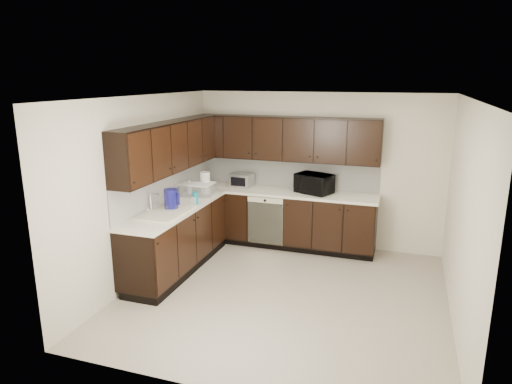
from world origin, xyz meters
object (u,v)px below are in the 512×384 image
sink (165,217)px  blue_pitcher (171,199)px  microwave (314,184)px  toaster_oven (242,180)px  storage_bin (197,189)px

sink → blue_pitcher: size_ratio=2.85×
sink → microwave: size_ratio=1.48×
microwave → toaster_oven: (-1.23, 0.04, -0.04)m
microwave → storage_bin: size_ratio=1.18×
toaster_oven → blue_pitcher: bearing=-100.9°
microwave → toaster_oven: size_ratio=1.56×
microwave → blue_pitcher: microwave is taller
blue_pitcher → sink: bearing=-79.7°
storage_bin → microwave: bearing=22.5°
toaster_oven → blue_pitcher: (-0.47, -1.57, 0.03)m
toaster_oven → blue_pitcher: 1.64m
microwave → storage_bin: bearing=-136.5°
blue_pitcher → toaster_oven: bearing=80.4°
sink → storage_bin: sink is taller
microwave → sink: bearing=-113.1°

